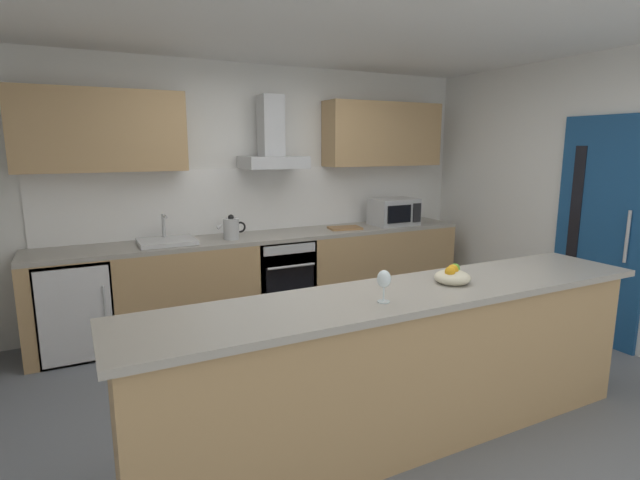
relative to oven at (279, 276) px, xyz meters
name	(u,v)px	position (x,y,z in m)	size (l,w,h in m)	color
ground	(352,391)	(-0.10, -1.65, -0.47)	(5.99, 5.00, 0.02)	slate
ceiling	(357,15)	(-0.10, -1.65, 2.15)	(5.99, 5.00, 0.02)	white
wall_back	(255,192)	(-0.10, 0.41, 0.84)	(5.99, 0.12, 2.60)	white
wall_right	(591,199)	(2.45, -1.65, 0.84)	(0.12, 5.00, 2.60)	white
backsplash_tile	(257,199)	(-0.10, 0.33, 0.77)	(4.24, 0.02, 0.66)	white
counter_back	(269,278)	(-0.10, 0.03, -0.01)	(4.39, 0.60, 0.90)	tan
counter_island	(404,366)	(-0.15, -2.33, 0.02)	(3.33, 0.64, 0.95)	tan
upper_cabinets	(261,133)	(-0.10, 0.18, 1.45)	(4.33, 0.32, 0.70)	tan
side_door	(599,231)	(2.38, -1.81, 0.57)	(0.08, 0.85, 2.05)	navy
oven	(279,276)	(0.00, 0.00, 0.00)	(0.60, 0.62, 0.80)	slate
refrigerator	(75,306)	(-1.89, 0.00, -0.03)	(0.58, 0.60, 0.85)	white
microwave	(394,212)	(1.40, -0.03, 0.59)	(0.50, 0.38, 0.30)	#B7BABC
sink	(167,241)	(-1.10, 0.01, 0.47)	(0.50, 0.40, 0.26)	silver
kettle	(231,228)	(-0.50, -0.03, 0.55)	(0.29, 0.15, 0.24)	#B7BABC
range_hood	(272,145)	(0.00, 0.13, 1.33)	(0.62, 0.45, 0.72)	#B7BABC
wine_glass	(384,280)	(-0.39, -2.45, 0.62)	(0.08, 0.08, 0.18)	silver
fruit_bowl	(452,276)	(0.20, -2.33, 0.54)	(0.22, 0.22, 0.13)	beige
chopping_board	(345,228)	(0.76, -0.02, 0.45)	(0.34, 0.22, 0.02)	#9E7247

